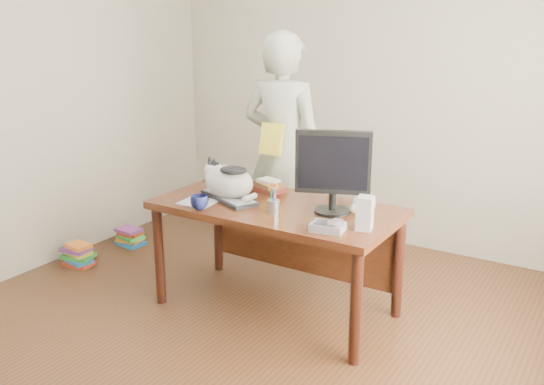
{
  "coord_description": "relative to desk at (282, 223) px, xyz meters",
  "views": [
    {
      "loc": [
        1.97,
        -2.63,
        1.96
      ],
      "look_at": [
        0.0,
        0.55,
        0.85
      ],
      "focal_mm": 40.0,
      "sensor_mm": 36.0,
      "label": 1
    }
  ],
  "objects": [
    {
      "name": "monitor",
      "position": [
        0.38,
        -0.03,
        0.45
      ],
      "size": [
        0.45,
        0.3,
        0.53
      ],
      "rotation": [
        0.0,
        0.0,
        0.38
      ],
      "color": "black",
      "rests_on": "desk"
    },
    {
      "name": "person",
      "position": [
        -0.39,
        0.66,
        0.32
      ],
      "size": [
        0.7,
        0.48,
        1.85
      ],
      "primitive_type": "imported",
      "rotation": [
        0.0,
        0.0,
        3.2
      ],
      "color": "beige",
      "rests_on": "ground"
    },
    {
      "name": "baseball",
      "position": [
        0.52,
        0.03,
        0.18
      ],
      "size": [
        0.07,
        0.07,
        0.07
      ],
      "rotation": [
        0.0,
        0.0,
        0.02
      ],
      "color": "silver",
      "rests_on": "desk"
    },
    {
      "name": "room",
      "position": [
        0.0,
        -0.68,
        0.75
      ],
      "size": [
        4.5,
        4.5,
        4.5
      ],
      "color": "black",
      "rests_on": "ground"
    },
    {
      "name": "desk",
      "position": [
        0.0,
        0.0,
        0.0
      ],
      "size": [
        1.6,
        0.8,
        0.75
      ],
      "color": "black",
      "rests_on": "ground"
    },
    {
      "name": "coffee_mug",
      "position": [
        -0.38,
        -0.41,
        0.19
      ],
      "size": [
        0.16,
        0.16,
        0.09
      ],
      "primitive_type": "imported",
      "rotation": [
        0.0,
        0.0,
        0.75
      ],
      "color": "#0D1136",
      "rests_on": "desk"
    },
    {
      "name": "book_pile_b",
      "position": [
        -1.72,
        0.27,
        -0.53
      ],
      "size": [
        0.26,
        0.2,
        0.15
      ],
      "color": "#1C60A8",
      "rests_on": "ground"
    },
    {
      "name": "calculator",
      "position": [
        0.52,
        0.15,
        0.17
      ],
      "size": [
        0.19,
        0.22,
        0.06
      ],
      "rotation": [
        0.0,
        0.0,
        0.31
      ],
      "color": "slate",
      "rests_on": "desk"
    },
    {
      "name": "book_stack",
      "position": [
        -0.21,
        0.18,
        0.18
      ],
      "size": [
        0.26,
        0.23,
        0.08
      ],
      "rotation": [
        0.0,
        0.0,
        -0.36
      ],
      "color": "#501715",
      "rests_on": "desk"
    },
    {
      "name": "speaker",
      "position": [
        0.68,
        -0.2,
        0.25
      ],
      "size": [
        0.11,
        0.12,
        0.2
      ],
      "rotation": [
        0.0,
        0.0,
        0.21
      ],
      "color": "#98989A",
      "rests_on": "desk"
    },
    {
      "name": "keyboard",
      "position": [
        -0.34,
        -0.14,
        0.16
      ],
      "size": [
        0.51,
        0.36,
        0.03
      ],
      "rotation": [
        0.0,
        0.0,
        -0.42
      ],
      "color": "black",
      "rests_on": "desk"
    },
    {
      "name": "held_book",
      "position": [
        -0.39,
        0.49,
        0.45
      ],
      "size": [
        0.18,
        0.11,
        0.24
      ],
      "rotation": [
        0.0,
        0.0,
        0.06
      ],
      "color": "yellow",
      "rests_on": "person"
    },
    {
      "name": "mouse",
      "position": [
        -0.45,
        -0.28,
        0.17
      ],
      "size": [
        0.11,
        0.07,
        0.04
      ],
      "rotation": [
        0.0,
        0.0,
        0.09
      ],
      "color": "black",
      "rests_on": "mousepad"
    },
    {
      "name": "mousepad",
      "position": [
        -0.47,
        -0.3,
        0.15
      ],
      "size": [
        0.24,
        0.23,
        0.01
      ],
      "rotation": [
        0.0,
        0.0,
        0.09
      ],
      "color": "#AEB2BA",
      "rests_on": "desk"
    },
    {
      "name": "cat",
      "position": [
        -0.35,
        -0.13,
        0.28
      ],
      "size": [
        0.46,
        0.35,
        0.27
      ],
      "rotation": [
        0.0,
        0.0,
        -0.42
      ],
      "color": "silver",
      "rests_on": "keyboard"
    },
    {
      "name": "pen_cup",
      "position": [
        0.08,
        -0.23,
        0.2
      ],
      "size": [
        0.1,
        0.1,
        0.2
      ],
      "rotation": [
        0.0,
        0.0,
        -0.3
      ],
      "color": "gray",
      "rests_on": "desk"
    },
    {
      "name": "book_pile_a",
      "position": [
        -1.75,
        -0.28,
        -0.51
      ],
      "size": [
        0.27,
        0.22,
        0.18
      ],
      "color": "#9D2E16",
      "rests_on": "ground"
    },
    {
      "name": "phone",
      "position": [
        0.51,
        -0.33,
        0.18
      ],
      "size": [
        0.21,
        0.18,
        0.09
      ],
      "rotation": [
        0.0,
        0.0,
        0.15
      ],
      "color": "slate",
      "rests_on": "desk"
    }
  ]
}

